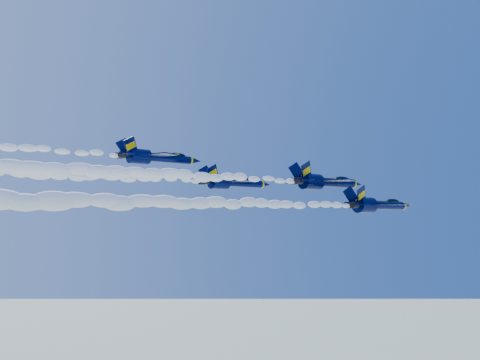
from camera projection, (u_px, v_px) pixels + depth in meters
jet_lead at (377, 205)px, 92.79m from camera, size 17.49×14.35×6.50m
smoke_trail_jet_lead at (203, 203)px, 69.52m from camera, size 58.93×2.37×2.13m
jet_second at (325, 182)px, 96.71m from camera, size 18.48×15.16×6.87m
smoke_trail_jet_second at (141, 173)px, 73.17m from camera, size 58.93×2.50×2.25m
jet_third at (233, 182)px, 95.01m from camera, size 15.80×12.96×5.87m
smoke_trail_jet_third at (23, 174)px, 72.19m from camera, size 58.93×2.14×1.93m
jet_fourth at (156, 157)px, 90.02m from camera, size 16.31×13.38×6.06m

